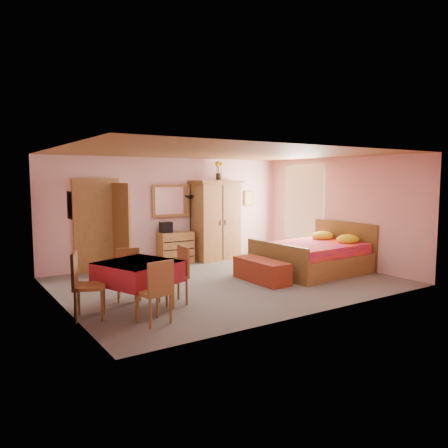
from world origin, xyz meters
TOP-DOWN VIEW (x-y plane):
  - floor at (0.00, 0.00)m, footprint 6.50×6.50m
  - ceiling at (0.00, 0.00)m, footprint 6.50×6.50m
  - wall_back at (0.00, 2.50)m, footprint 6.50×0.10m
  - wall_front at (0.00, -2.50)m, footprint 6.50×0.10m
  - wall_left at (-3.25, 0.00)m, footprint 0.10×5.00m
  - wall_right at (3.25, 0.00)m, footprint 0.10×5.00m
  - doorway at (-1.90, 2.47)m, footprint 1.06×0.12m
  - window at (3.21, 1.20)m, footprint 0.08×1.40m
  - picture_left at (-3.22, -0.60)m, footprint 0.04×0.32m
  - picture_back at (2.35, 2.47)m, footprint 0.30×0.04m
  - chest_of_drawers at (-0.05, 2.23)m, footprint 0.85×0.46m
  - wall_mirror at (-0.05, 2.44)m, footprint 1.01×0.07m
  - stereo at (-0.28, 2.28)m, footprint 0.28×0.21m
  - floor_lamp at (0.43, 2.35)m, footprint 0.22×0.22m
  - wardrobe at (1.10, 2.19)m, footprint 1.35×0.77m
  - sunflower_vase at (1.20, 2.23)m, footprint 0.21×0.21m
  - bed at (2.10, -0.28)m, footprint 2.39×1.92m
  - bench at (0.57, -0.37)m, footprint 0.51×1.35m
  - dining_table at (-2.28, -0.82)m, footprint 1.37×1.37m
  - chair_south at (-2.33, -1.54)m, footprint 0.49×0.49m
  - chair_north at (-2.20, -0.19)m, footprint 0.52×0.52m
  - chair_west at (-3.04, -0.82)m, footprint 0.60×0.60m
  - chair_east at (-1.65, -0.80)m, footprint 0.47×0.47m

SIDE VIEW (x-z plane):
  - floor at x=0.00m, z-range 0.00..0.00m
  - bench at x=0.57m, z-range 0.00..0.45m
  - dining_table at x=-2.28m, z-range 0.00..0.78m
  - chest_of_drawers at x=-0.05m, z-range 0.00..0.79m
  - chair_north at x=-2.20m, z-range 0.00..0.88m
  - chair_south at x=-2.33m, z-range 0.00..0.94m
  - chair_east at x=-1.65m, z-range 0.00..0.96m
  - chair_west at x=-3.04m, z-range 0.00..1.01m
  - bed at x=2.10m, z-range 0.00..1.07m
  - floor_lamp at x=0.43m, z-range 0.00..1.68m
  - stereo at x=-0.28m, z-range 0.79..1.05m
  - wardrobe at x=1.10m, z-range 0.00..2.05m
  - doorway at x=-1.90m, z-range -0.05..2.10m
  - wall_back at x=0.00m, z-range 0.00..2.60m
  - wall_front at x=0.00m, z-range 0.00..2.60m
  - wall_left at x=-3.25m, z-range 0.00..2.60m
  - wall_right at x=3.25m, z-range 0.00..2.60m
  - window at x=3.21m, z-range 0.48..2.42m
  - picture_back at x=2.35m, z-range 1.35..1.75m
  - wall_mirror at x=-0.05m, z-range 1.15..1.95m
  - picture_left at x=-3.22m, z-range 1.49..1.91m
  - sunflower_vase at x=1.20m, z-range 2.05..2.54m
  - ceiling at x=0.00m, z-range 2.60..2.60m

